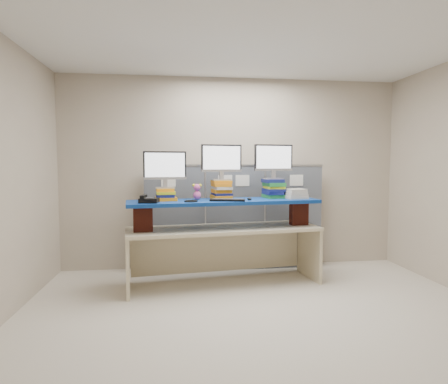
{
  "coord_description": "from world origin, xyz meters",
  "views": [
    {
      "loc": [
        -0.83,
        -3.52,
        1.53
      ],
      "look_at": [
        -0.25,
        1.13,
        1.18
      ],
      "focal_mm": 30.0,
      "sensor_mm": 36.0,
      "label": 1
    }
  ],
  "objects": [
    {
      "name": "desk_phone",
      "position": [
        -1.17,
        0.89,
        1.12
      ],
      "size": [
        0.24,
        0.22,
        0.09
      ],
      "rotation": [
        0.0,
        0.0,
        -0.13
      ],
      "color": "black",
      "rests_on": "blue_board"
    },
    {
      "name": "cubicle_partition",
      "position": [
        -0.0,
        1.78,
        0.77
      ],
      "size": [
        2.6,
        0.06,
        1.53
      ],
      "color": "#4E525C",
      "rests_on": "ground"
    },
    {
      "name": "binder_stack",
      "position": [
        0.71,
        1.18,
        1.14
      ],
      "size": [
        0.3,
        0.26,
        0.13
      ],
      "rotation": [
        0.0,
        0.0,
        0.19
      ],
      "color": "beige",
      "rests_on": "blue_board"
    },
    {
      "name": "room",
      "position": [
        0.0,
        0.0,
        1.4
      ],
      "size": [
        5.0,
        4.0,
        2.8
      ],
      "color": "#BCAE9B",
      "rests_on": "ground"
    },
    {
      "name": "keyboard",
      "position": [
        -0.22,
        0.98,
        1.1
      ],
      "size": [
        0.45,
        0.23,
        0.03
      ],
      "rotation": [
        0.0,
        0.0,
        -0.22
      ],
      "color": "black",
      "rests_on": "blue_board"
    },
    {
      "name": "blue_board",
      "position": [
        -0.25,
        1.13,
        1.06
      ],
      "size": [
        2.45,
        0.89,
        0.04
      ],
      "primitive_type": "cube",
      "rotation": [
        0.0,
        0.0,
        0.12
      ],
      "color": "navy",
      "rests_on": "brick_pier_left"
    },
    {
      "name": "desk",
      "position": [
        -0.25,
        1.13,
        0.59
      ],
      "size": [
        2.49,
        1.0,
        0.74
      ],
      "rotation": [
        0.0,
        0.0,
        0.12
      ],
      "color": "beige",
      "rests_on": "ground"
    },
    {
      "name": "book_stack_center",
      "position": [
        -0.26,
        1.25,
        1.2
      ],
      "size": [
        0.27,
        0.33,
        0.24
      ],
      "color": "orange",
      "rests_on": "blue_board"
    },
    {
      "name": "monitor_center",
      "position": [
        -0.26,
        1.24,
        1.59
      ],
      "size": [
        0.53,
        0.18,
        0.46
      ],
      "rotation": [
        0.0,
        0.0,
        0.12
      ],
      "color": "#A1A2A6",
      "rests_on": "book_stack_center"
    },
    {
      "name": "book_stack_right",
      "position": [
        0.44,
        1.33,
        1.21
      ],
      "size": [
        0.28,
        0.34,
        0.25
      ],
      "color": "#248937",
      "rests_on": "blue_board"
    },
    {
      "name": "plush_toy",
      "position": [
        -0.58,
        1.21,
        1.19
      ],
      "size": [
        0.12,
        0.09,
        0.2
      ],
      "rotation": [
        0.0,
        0.0,
        0.33
      ],
      "color": "#E858A2",
      "rests_on": "blue_board"
    },
    {
      "name": "mouse",
      "position": [
        0.07,
        1.05,
        1.1
      ],
      "size": [
        0.08,
        0.11,
        0.03
      ],
      "primitive_type": "ellipsoid",
      "rotation": [
        0.0,
        0.0,
        0.32
      ],
      "color": "black",
      "rests_on": "blue_board"
    },
    {
      "name": "brick_pier_left",
      "position": [
        -1.24,
        0.95,
        0.89
      ],
      "size": [
        0.24,
        0.15,
        0.31
      ],
      "primitive_type": "cube",
      "rotation": [
        0.0,
        0.0,
        0.12
      ],
      "color": "maroon",
      "rests_on": "desk"
    },
    {
      "name": "monitor_left",
      "position": [
        -0.98,
        1.15,
        1.49
      ],
      "size": [
        0.53,
        0.18,
        0.46
      ],
      "rotation": [
        0.0,
        0.0,
        0.12
      ],
      "color": "#A1A2A6",
      "rests_on": "book_stack_left"
    },
    {
      "name": "brick_pier_right",
      "position": [
        0.76,
        1.2,
        0.89
      ],
      "size": [
        0.24,
        0.15,
        0.31
      ],
      "primitive_type": "cube",
      "rotation": [
        0.0,
        0.0,
        0.12
      ],
      "color": "maroon",
      "rests_on": "desk"
    },
    {
      "name": "headset",
      "position": [
        -0.67,
        0.94,
        1.09
      ],
      "size": [
        0.18,
        0.18,
        0.02
      ],
      "primitive_type": "torus",
      "rotation": [
        0.0,
        0.0,
        0.08
      ],
      "color": "black",
      "rests_on": "blue_board"
    },
    {
      "name": "monitor_right",
      "position": [
        0.44,
        1.33,
        1.6
      ],
      "size": [
        0.53,
        0.18,
        0.46
      ],
      "rotation": [
        0.0,
        0.0,
        0.12
      ],
      "color": "#A1A2A6",
      "rests_on": "book_stack_right"
    },
    {
      "name": "book_stack_left",
      "position": [
        -0.97,
        1.16,
        1.16
      ],
      "size": [
        0.28,
        0.33,
        0.15
      ],
      "color": "orange",
      "rests_on": "blue_board"
    }
  ]
}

